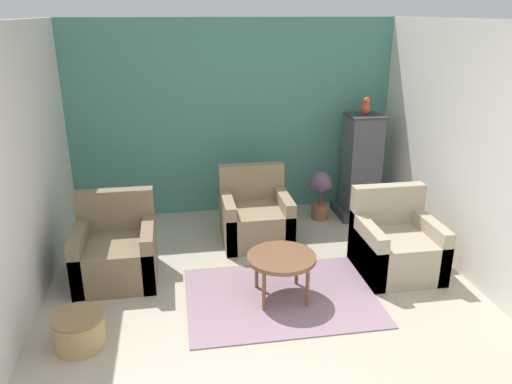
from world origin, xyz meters
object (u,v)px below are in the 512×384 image
object	(u,v)px
armchair_right	(396,246)
wicker_basket	(79,330)
parrot	(366,106)
potted_plant	(320,190)
coffee_table	(281,260)
birdcage	(361,170)
armchair_left	(116,253)
armchair_middle	(255,218)

from	to	relation	value
armchair_right	wicker_basket	xyz separation A→B (m)	(-3.03, -0.76, -0.13)
parrot	potted_plant	size ratio (longest dim) A/B	0.35
coffee_table	birdcage	world-z (taller)	birdcage
armchair_left	birdcage	bearing A→B (deg)	21.71
armchair_right	armchair_middle	xyz separation A→B (m)	(-1.31, 0.98, 0.00)
armchair_middle	potted_plant	size ratio (longest dim) A/B	1.32
armchair_left	potted_plant	size ratio (longest dim) A/B	1.32
armchair_right	birdcage	world-z (taller)	birdcage
armchair_middle	parrot	bearing A→B (deg)	20.27
armchair_right	birdcage	bearing A→B (deg)	83.50
coffee_table	parrot	size ratio (longest dim) A/B	2.83
armchair_middle	potted_plant	xyz separation A→B (m)	(0.93, 0.49, 0.11)
potted_plant	armchair_left	bearing A→B (deg)	-155.01
armchair_middle	birdcage	distance (m)	1.61
birdcage	coffee_table	bearing A→B (deg)	-128.20
armchair_left	wicker_basket	world-z (taller)	armchair_left
armchair_left	wicker_basket	distance (m)	1.11
potted_plant	birdcage	bearing A→B (deg)	5.39
armchair_left	parrot	xyz separation A→B (m)	(3.00, 1.20, 1.16)
birdcage	wicker_basket	xyz separation A→B (m)	(-3.20, -2.28, -0.47)
armchair_left	wicker_basket	size ratio (longest dim) A/B	2.00
wicker_basket	parrot	bearing A→B (deg)	35.52
potted_plant	wicker_basket	size ratio (longest dim) A/B	1.51
coffee_table	parrot	xyz separation A→B (m)	(1.45, 1.84, 1.05)
parrot	wicker_basket	xyz separation A→B (m)	(-3.20, -2.28, -1.29)
armchair_left	potted_plant	xyz separation A→B (m)	(2.45, 1.14, 0.11)
armchair_left	birdcage	size ratio (longest dim) A/B	0.63
armchair_left	birdcage	xyz separation A→B (m)	(3.00, 1.19, 0.34)
parrot	coffee_table	bearing A→B (deg)	-128.17
armchair_middle	wicker_basket	xyz separation A→B (m)	(-1.72, -1.74, -0.13)
coffee_table	armchair_middle	world-z (taller)	armchair_middle
armchair_left	potted_plant	world-z (taller)	armchair_left
armchair_right	potted_plant	distance (m)	1.52
parrot	potted_plant	xyz separation A→B (m)	(-0.55, -0.05, -1.05)
coffee_table	birdcage	size ratio (longest dim) A/B	0.48
armchair_left	armchair_right	bearing A→B (deg)	-6.57
potted_plant	coffee_table	bearing A→B (deg)	-116.73
armchair_left	armchair_right	world-z (taller)	same
coffee_table	armchair_right	bearing A→B (deg)	14.14
armchair_left	potted_plant	bearing A→B (deg)	24.99
coffee_table	potted_plant	distance (m)	2.00
birdcage	parrot	bearing A→B (deg)	90.00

